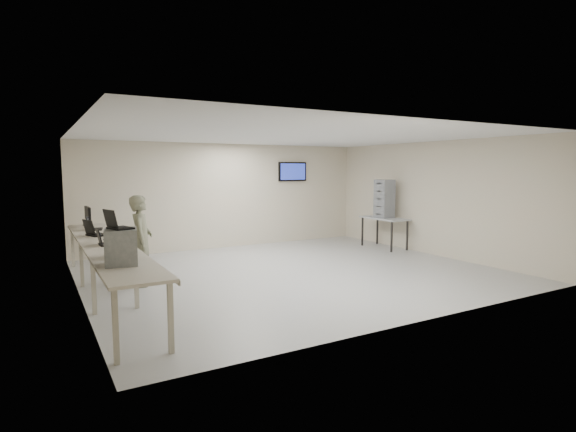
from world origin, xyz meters
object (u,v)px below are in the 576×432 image
workbench (106,248)px  equipment_box (121,247)px  soldier (141,241)px  side_table (384,220)px

workbench → equipment_box: (-0.06, -1.86, 0.31)m
soldier → side_table: bearing=-66.5°
side_table → workbench: bearing=-170.0°
workbench → side_table: bearing=10.0°
equipment_box → soldier: size_ratio=0.28×
equipment_box → workbench: bearing=98.3°
workbench → soldier: size_ratio=3.62×
soldier → side_table: 6.58m
equipment_box → side_table: equipment_box is taller
workbench → soldier: 0.80m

